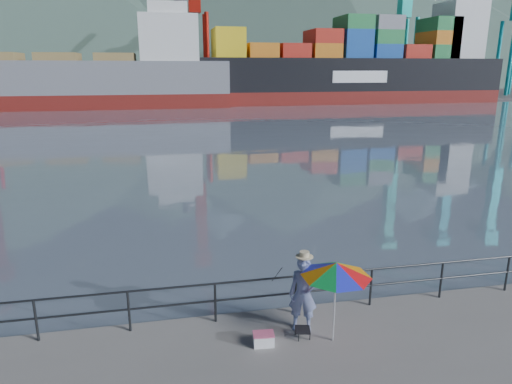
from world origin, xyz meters
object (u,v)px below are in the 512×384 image
fisherman (303,294)px  cooler_bag (264,340)px  bulk_carrier (79,80)px  container_ship (358,69)px  beach_umbrella (336,270)px

fisherman → cooler_bag: fisherman is taller
cooler_bag → bulk_carrier: (-14.49, 69.07, 4.01)m
bulk_carrier → container_ship: container_ship is taller
container_ship → beach_umbrella: bearing=-114.0°
fisherman → container_ship: 78.53m
beach_umbrella → container_ship: (31.95, 71.91, 4.14)m
fisherman → bulk_carrier: bearing=124.1°
fisherman → beach_umbrella: size_ratio=0.90×
container_ship → cooler_bag: bearing=-115.0°
beach_umbrella → cooler_bag: size_ratio=4.47×
fisherman → beach_umbrella: (0.54, -0.59, 0.83)m
bulk_carrier → container_ship: size_ratio=0.91×
fisherman → cooler_bag: size_ratio=4.04×
cooler_bag → fisherman: bearing=28.7°
beach_umbrella → bulk_carrier: (-16.05, 69.21, 2.41)m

